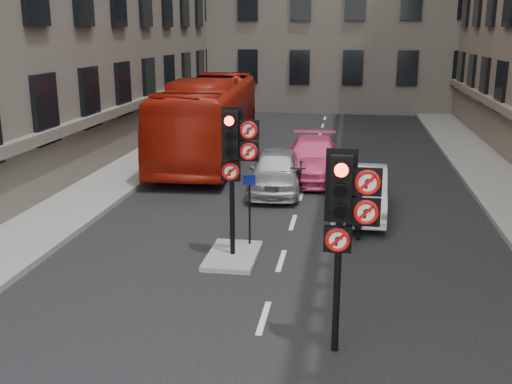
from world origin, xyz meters
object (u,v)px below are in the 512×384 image
(signal_near, at_px, (345,210))
(motorcycle, at_px, (299,179))
(bus_red, at_px, (209,118))
(info_sign, at_px, (249,200))
(car_silver, at_px, (276,171))
(motorcyclist, at_px, (353,209))
(signal_far, at_px, (235,150))
(car_white, at_px, (361,191))
(car_pink, at_px, (313,158))

(signal_near, distance_m, motorcycle, 10.30)
(bus_red, xyz_separation_m, info_sign, (3.56, -10.80, -0.41))
(motorcycle, bearing_deg, info_sign, -95.70)
(car_silver, relative_size, motorcyclist, 2.51)
(signal_near, relative_size, signal_far, 1.00)
(signal_near, bearing_deg, signal_far, 123.02)
(car_silver, relative_size, bus_red, 0.35)
(signal_far, relative_size, car_white, 0.83)
(bus_red, xyz_separation_m, motorcyclist, (6.15, -9.77, -0.85))
(motorcycle, distance_m, motorcyclist, 4.57)
(car_pink, bearing_deg, bus_red, 145.34)
(bus_red, relative_size, motorcycle, 6.65)
(motorcyclist, height_order, info_sign, info_sign)
(bus_red, bearing_deg, signal_near, -72.89)
(car_silver, bearing_deg, signal_far, -94.62)
(motorcycle, bearing_deg, signal_far, -96.61)
(car_white, xyz_separation_m, info_sign, (-2.83, -3.40, 0.58))
(motorcycle, height_order, motorcyclist, motorcyclist)
(car_silver, relative_size, car_white, 0.99)
(signal_near, xyz_separation_m, signal_far, (-2.60, 4.00, 0.12))
(signal_near, height_order, motorcycle, signal_near)
(signal_far, height_order, info_sign, signal_far)
(signal_near, xyz_separation_m, car_white, (0.45, 8.14, -1.87))
(car_silver, height_order, car_white, car_silver)
(motorcyclist, bearing_deg, bus_red, -79.73)
(motorcycle, xyz_separation_m, info_sign, (-0.82, -5.24, 0.74))
(car_pink, bearing_deg, car_silver, -119.00)
(signal_near, xyz_separation_m, bus_red, (-5.94, 15.54, -0.88))
(signal_near, bearing_deg, car_silver, 103.06)
(motorcyclist, bearing_deg, signal_far, 10.45)
(signal_near, height_order, info_sign, signal_near)
(car_silver, height_order, motorcyclist, motorcyclist)
(car_silver, xyz_separation_m, car_pink, (1.13, 2.22, -0.00))
(car_pink, relative_size, bus_red, 0.41)
(car_silver, xyz_separation_m, bus_red, (-3.54, 5.21, 0.97))
(motorcyclist, bearing_deg, car_silver, -82.16)
(signal_near, relative_size, car_white, 0.83)
(bus_red, height_order, motorcyclist, bus_red)
(signal_near, bearing_deg, car_pink, 95.77)
(car_silver, height_order, motorcycle, car_silver)
(signal_near, distance_m, car_white, 8.37)
(signal_near, distance_m, motorcyclist, 6.04)
(car_pink, height_order, bus_red, bus_red)
(signal_far, bearing_deg, signal_near, -56.98)
(car_white, height_order, info_sign, info_sign)
(car_pink, relative_size, info_sign, 2.76)
(signal_near, distance_m, car_pink, 12.75)
(car_white, distance_m, motorcycle, 2.73)
(signal_far, bearing_deg, bus_red, 106.14)
(bus_red, distance_m, motorcyclist, 11.57)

